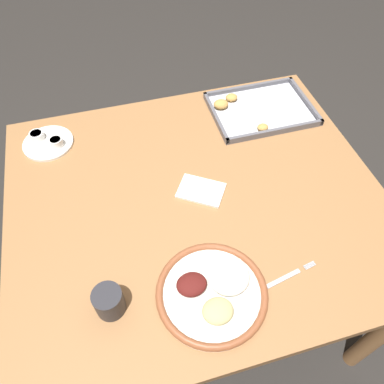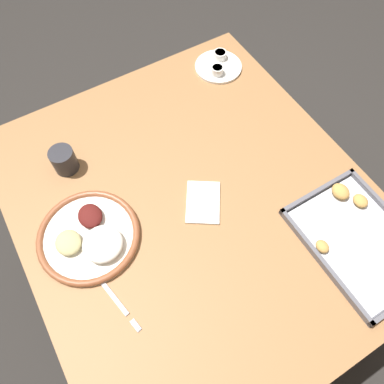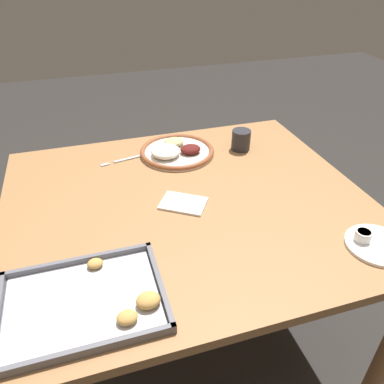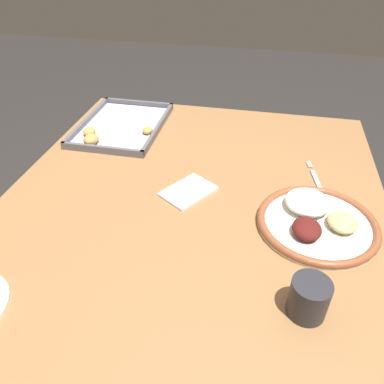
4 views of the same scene
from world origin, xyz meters
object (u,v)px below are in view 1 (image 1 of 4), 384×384
Objects in this scene: saucer_plate at (48,142)px; napkin at (201,190)px; fork at (282,279)px; baking_tray at (257,109)px; dinner_plate at (213,291)px; drinking_cup at (109,302)px.

napkin is (0.46, -0.35, -0.01)m from saucer_plate.
fork is 0.52× the size of baking_tray.
dinner_plate is at bearing -101.27° from napkin.
drinking_cup reaches higher than napkin.
baking_tray is at bearing -2.38° from saucer_plate.
dinner_plate is 0.19m from fork.
napkin is at bearing 98.30° from fork.
dinner_plate is 0.78× the size of baking_tray.
baking_tray is (0.79, -0.03, -0.00)m from saucer_plate.
fork is 1.13× the size of napkin.
fork is (0.19, -0.01, -0.01)m from dinner_plate.
dinner_plate is 1.50× the size of fork.
drinking_cup reaches higher than saucer_plate.
saucer_plate reaches higher than napkin.
fork is at bearing -5.96° from drinking_cup.
saucer_plate is 0.46× the size of baking_tray.
saucer_plate is 1.01× the size of napkin.
dinner_plate is 0.35m from napkin.
saucer_plate is (-0.40, 0.69, -0.00)m from dinner_plate.
dinner_plate reaches higher than fork.
baking_tray is at bearing 44.93° from napkin.
saucer_plate is (-0.59, 0.71, 0.01)m from fork.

